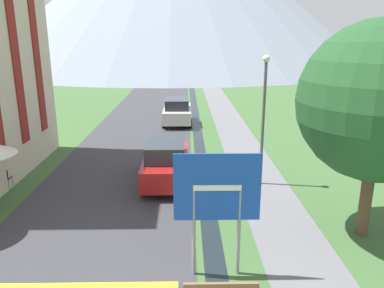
% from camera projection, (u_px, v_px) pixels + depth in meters
% --- Properties ---
extents(ground_plane, '(160.00, 160.00, 0.00)m').
position_uv_depth(ground_plane, '(179.00, 130.00, 24.83)').
color(ground_plane, '#3D6033').
extents(road, '(6.40, 60.00, 0.01)m').
position_uv_depth(road, '(154.00, 104.00, 34.40)').
color(road, '#38383D').
rests_on(road, ground_plane).
extents(footpath, '(2.20, 60.00, 0.01)m').
position_uv_depth(footpath, '(220.00, 104.00, 34.50)').
color(footpath, slate).
rests_on(footpath, ground_plane).
extents(drainage_channel, '(0.60, 60.00, 0.00)m').
position_uv_depth(drainage_channel, '(194.00, 104.00, 34.46)').
color(drainage_channel, black).
rests_on(drainage_channel, ground_plane).
extents(road_sign, '(2.13, 0.11, 3.28)m').
position_uv_depth(road_sign, '(217.00, 197.00, 9.13)').
color(road_sign, gray).
rests_on(road_sign, ground_plane).
extents(parked_car_near, '(1.93, 4.38, 1.82)m').
position_uv_depth(parked_car_near, '(166.00, 161.00, 15.69)').
color(parked_car_near, '#A31919').
rests_on(parked_car_near, ground_plane).
extents(parked_car_far, '(1.99, 4.19, 1.82)m').
position_uv_depth(parked_car_far, '(177.00, 111.00, 26.28)').
color(parked_car_far, silver).
rests_on(parked_car_far, ground_plane).
extents(cafe_chair_far_left, '(0.40, 0.40, 0.85)m').
position_uv_depth(cafe_chair_far_left, '(4.00, 177.00, 15.01)').
color(cafe_chair_far_left, black).
rests_on(cafe_chair_far_left, ground_plane).
extents(streetlamp, '(0.28, 0.28, 5.27)m').
position_uv_depth(streetlamp, '(264.00, 110.00, 14.88)').
color(streetlamp, '#515156').
rests_on(streetlamp, ground_plane).
extents(tree_by_path, '(4.63, 4.63, 6.49)m').
position_uv_depth(tree_by_path, '(379.00, 102.00, 10.58)').
color(tree_by_path, brown).
rests_on(tree_by_path, ground_plane).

